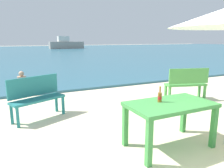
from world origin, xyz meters
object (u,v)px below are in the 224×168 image
at_px(bench_teal_center, 36,95).
at_px(bench_green_left, 187,82).
at_px(picnic_table_green, 170,109).
at_px(beer_bottle_amber, 160,96).
at_px(boat_barge, 66,44).
at_px(swimmer_person, 22,77).

xyz_separation_m(bench_teal_center, bench_green_left, (4.14, -0.33, 0.00)).
bearing_deg(picnic_table_green, bench_teal_center, 127.88).
height_order(picnic_table_green, bench_green_left, bench_green_left).
bearing_deg(bench_green_left, beer_bottle_amber, -142.49).
distance_m(beer_bottle_amber, bench_teal_center, 2.80).
bearing_deg(picnic_table_green, bench_green_left, 40.69).
distance_m(bench_green_left, boat_barge, 34.54).
xyz_separation_m(picnic_table_green, bench_teal_center, (-1.81, 2.33, -0.11)).
relative_size(beer_bottle_amber, bench_green_left, 0.21).
bearing_deg(bench_green_left, bench_teal_center, 175.50).
height_order(bench_teal_center, bench_green_left, same).
relative_size(picnic_table_green, beer_bottle_amber, 5.28).
bearing_deg(boat_barge, bench_green_left, -97.96).
height_order(bench_green_left, swimmer_person, bench_green_left).
bearing_deg(bench_green_left, boat_barge, 82.04).
relative_size(picnic_table_green, bench_green_left, 1.12).
bearing_deg(picnic_table_green, boat_barge, 78.89).
relative_size(beer_bottle_amber, swimmer_person, 0.65).
xyz_separation_m(bench_teal_center, boat_barge, (8.92, 33.88, 0.32)).
bearing_deg(boat_barge, picnic_table_green, -101.11).
bearing_deg(bench_teal_center, bench_green_left, -4.50).
height_order(picnic_table_green, beer_bottle_amber, beer_bottle_amber).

